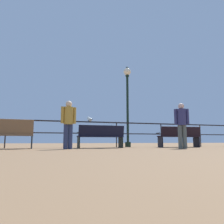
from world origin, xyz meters
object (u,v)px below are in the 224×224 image
at_px(lamppost_center, 127,97).
at_px(person_by_bench, 68,121).
at_px(bench_far_left, 5,133).
at_px(seagull_on_rail, 90,119).
at_px(bench_near_left, 101,135).
at_px(bench_near_right, 179,135).
at_px(person_at_railing, 182,122).

height_order(lamppost_center, person_by_bench, lamppost_center).
distance_m(bench_far_left, lamppost_center, 5.23).
relative_size(bench_far_left, seagull_on_rail, 4.22).
distance_m(bench_near_left, bench_near_right, 3.46).
distance_m(bench_near_left, person_at_railing, 3.01).
bearing_deg(lamppost_center, bench_far_left, -167.22).
xyz_separation_m(bench_far_left, person_by_bench, (1.99, -0.75, 0.37)).
relative_size(bench_near_left, bench_near_right, 0.95).
bearing_deg(bench_far_left, bench_near_right, 0.13).
xyz_separation_m(bench_near_right, person_at_railing, (-0.80, -1.32, 0.44)).
bearing_deg(person_at_railing, person_by_bench, 172.07).
distance_m(bench_near_right, person_at_railing, 1.60).
xyz_separation_m(bench_far_left, bench_near_right, (6.75, 0.02, -0.04)).
bearing_deg(person_by_bench, lamppost_center, 33.11).
xyz_separation_m(bench_near_left, bench_near_right, (3.46, 0.00, 0.02)).
height_order(bench_near_right, person_by_bench, person_by_bench).
relative_size(bench_near_right, person_at_railing, 1.12).
bearing_deg(seagull_on_rail, bench_far_left, -164.26).
height_order(bench_far_left, seagull_on_rail, seagull_on_rail).
xyz_separation_m(bench_near_left, person_by_bench, (-1.30, -0.76, 0.44)).
bearing_deg(seagull_on_rail, person_at_railing, -36.25).
bearing_deg(bench_near_right, person_by_bench, -170.88).
bearing_deg(bench_near_left, seagull_on_rail, 107.90).
height_order(bench_far_left, person_by_bench, person_by_bench).
distance_m(person_at_railing, seagull_on_rail, 3.65).
bearing_deg(seagull_on_rail, person_by_bench, -122.73).
height_order(bench_far_left, person_at_railing, person_at_railing).
distance_m(lamppost_center, person_by_bench, 3.63).
relative_size(person_at_railing, seagull_on_rail, 3.83).
relative_size(bench_near_right, person_by_bench, 1.15).
bearing_deg(bench_far_left, person_by_bench, -20.64).
relative_size(bench_near_right, lamppost_center, 0.49).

